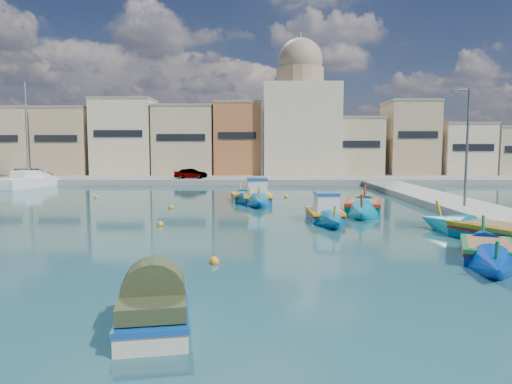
# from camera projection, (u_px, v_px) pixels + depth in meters

# --- Properties ---
(ground) EXTENTS (160.00, 160.00, 0.00)m
(ground) POSITION_uv_depth(u_px,v_px,m) (179.00, 230.00, 23.58)
(ground) COLOR #153C3F
(ground) RESTS_ON ground
(north_quay) EXTENTS (80.00, 8.00, 0.60)m
(north_quay) POSITION_uv_depth(u_px,v_px,m) (223.00, 180.00, 55.40)
(north_quay) COLOR gray
(north_quay) RESTS_ON ground
(north_townhouses) EXTENTS (83.20, 7.87, 10.19)m
(north_townhouses) POSITION_uv_depth(u_px,v_px,m) (276.00, 142.00, 62.27)
(north_townhouses) COLOR tan
(north_townhouses) RESTS_ON ground
(church_block) EXTENTS (10.00, 10.00, 19.10)m
(church_block) POSITION_uv_depth(u_px,v_px,m) (300.00, 117.00, 62.56)
(church_block) COLOR beige
(church_block) RESTS_ON ground
(quay_street_lamp) EXTENTS (1.18, 0.16, 8.00)m
(quay_street_lamp) POSITION_uv_depth(u_px,v_px,m) (466.00, 146.00, 29.12)
(quay_street_lamp) COLOR #595B60
(quay_street_lamp) RESTS_ON ground
(parked_cars) EXTENTS (22.40, 1.79, 1.21)m
(parked_cars) POSITION_uv_depth(u_px,v_px,m) (123.00, 173.00, 53.83)
(parked_cars) COLOR #4C1919
(parked_cars) RESTS_ON north_quay
(luzzu_turquoise_cabin) EXTENTS (2.01, 8.17, 2.61)m
(luzzu_turquoise_cabin) POSITION_uv_depth(u_px,v_px,m) (325.00, 215.00, 26.78)
(luzzu_turquoise_cabin) COLOR #005D96
(luzzu_turquoise_cabin) RESTS_ON ground
(luzzu_blue_cabin) EXTENTS (2.45, 8.48, 2.97)m
(luzzu_blue_cabin) POSITION_uv_depth(u_px,v_px,m) (257.00, 198.00, 35.02)
(luzzu_blue_cabin) COLOR #005299
(luzzu_blue_cabin) RESTS_ON ground
(luzzu_cyan_mid) EXTENTS (4.44, 9.39, 2.70)m
(luzzu_cyan_mid) POSITION_uv_depth(u_px,v_px,m) (363.00, 208.00, 30.05)
(luzzu_cyan_mid) COLOR #007B9B
(luzzu_cyan_mid) RESTS_ON ground
(luzzu_green) EXTENTS (2.98, 7.43, 2.28)m
(luzzu_green) POSITION_uv_depth(u_px,v_px,m) (245.00, 198.00, 36.24)
(luzzu_green) COLOR #005E98
(luzzu_green) RESTS_ON ground
(luzzu_blue_south) EXTENTS (4.69, 8.01, 2.29)m
(luzzu_blue_south) POSITION_uv_depth(u_px,v_px,m) (488.00, 253.00, 17.47)
(luzzu_blue_south) COLOR #0033AD
(luzzu_blue_south) RESTS_ON ground
(luzzu_cyan_south) EXTENTS (6.08, 8.40, 2.63)m
(luzzu_cyan_south) POSITION_uv_depth(u_px,v_px,m) (493.00, 234.00, 21.10)
(luzzu_cyan_south) COLOR #008AA1
(luzzu_cyan_south) RESTS_ON ground
(tender_near) EXTENTS (2.07, 3.17, 1.45)m
(tender_near) POSITION_uv_depth(u_px,v_px,m) (154.00, 311.00, 10.70)
(tender_near) COLOR beige
(tender_near) RESTS_ON ground
(yacht_north) EXTENTS (4.98, 9.36, 12.03)m
(yacht_north) POSITION_uv_depth(u_px,v_px,m) (40.00, 182.00, 50.11)
(yacht_north) COLOR white
(yacht_north) RESTS_ON ground
(mooring_buoys) EXTENTS (24.54, 22.41, 0.36)m
(mooring_buoys) POSITION_uv_depth(u_px,v_px,m) (222.00, 213.00, 29.08)
(mooring_buoys) COLOR orange
(mooring_buoys) RESTS_ON ground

